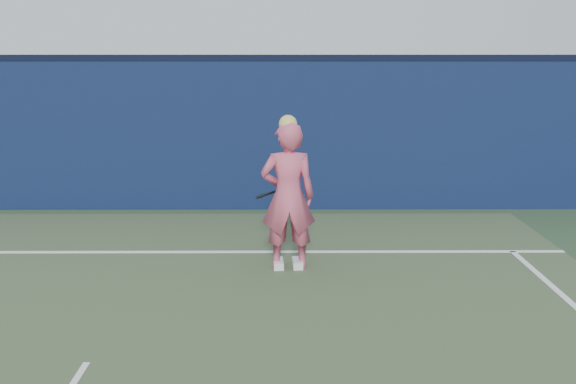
{
  "coord_description": "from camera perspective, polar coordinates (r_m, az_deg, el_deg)",
  "views": [
    {
      "loc": [
        1.73,
        -3.82,
        2.64
      ],
      "look_at": [
        1.76,
        3.42,
        0.97
      ],
      "focal_mm": 38.0,
      "sensor_mm": 36.0,
      "label": 1
    }
  ],
  "objects": [
    {
      "name": "backstop_wall",
      "position": [
        10.56,
        -9.72,
        5.21
      ],
      "size": [
        24.0,
        0.4,
        2.5
      ],
      "primitive_type": "cube",
      "color": "#0D1C3D",
      "rests_on": "ground"
    },
    {
      "name": "racket",
      "position": [
        7.9,
        -0.22,
        0.31
      ],
      "size": [
        0.57,
        0.19,
        0.31
      ],
      "rotation": [
        0.0,
        0.0,
        0.13
      ],
      "color": "black",
      "rests_on": "ground"
    },
    {
      "name": "player",
      "position": [
        7.45,
        -0.0,
        -0.38
      ],
      "size": [
        0.69,
        0.48,
        1.91
      ],
      "rotation": [
        0.0,
        0.0,
        3.2
      ],
      "color": "#CD506C",
      "rests_on": "ground"
    },
    {
      "name": "wall_cap",
      "position": [
        10.47,
        -9.99,
        12.27
      ],
      "size": [
        24.0,
        0.42,
        0.1
      ],
      "primitive_type": "cube",
      "color": "black",
      "rests_on": "backstop_wall"
    }
  ]
}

